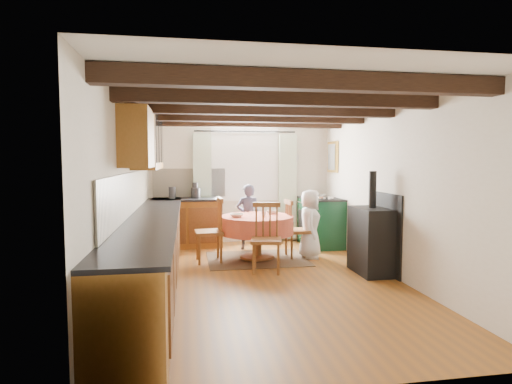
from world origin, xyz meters
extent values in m
cube|color=brown|center=(0.00, 0.00, 0.00)|extent=(3.60, 5.50, 0.00)
cube|color=white|center=(0.00, 0.00, 2.40)|extent=(3.60, 5.50, 0.00)
cube|color=silver|center=(0.00, 2.75, 1.20)|extent=(3.60, 0.00, 2.40)
cube|color=silver|center=(0.00, -2.75, 1.20)|extent=(3.60, 0.00, 2.40)
cube|color=silver|center=(-1.80, 0.00, 1.20)|extent=(0.00, 5.50, 2.40)
cube|color=silver|center=(1.80, 0.00, 1.20)|extent=(0.00, 5.50, 2.40)
cube|color=black|center=(0.00, -2.00, 2.31)|extent=(3.60, 0.16, 0.16)
cube|color=black|center=(0.00, -1.00, 2.31)|extent=(3.60, 0.16, 0.16)
cube|color=black|center=(0.00, 0.00, 2.31)|extent=(3.60, 0.16, 0.16)
cube|color=black|center=(0.00, 1.00, 2.31)|extent=(3.60, 0.16, 0.16)
cube|color=black|center=(0.00, 2.00, 2.31)|extent=(3.60, 0.16, 0.16)
cube|color=beige|center=(-1.78, 0.30, 1.20)|extent=(0.02, 4.50, 0.55)
cube|color=beige|center=(-1.00, 2.73, 1.20)|extent=(1.40, 0.02, 0.55)
cube|color=brown|center=(-1.50, 0.00, 0.44)|extent=(0.60, 5.30, 0.88)
cube|color=brown|center=(-1.05, 2.45, 0.44)|extent=(1.30, 0.60, 0.88)
cube|color=black|center=(-1.48, 0.00, 0.90)|extent=(0.64, 5.30, 0.04)
cube|color=black|center=(-1.05, 2.43, 0.90)|extent=(1.30, 0.64, 0.04)
cube|color=brown|center=(-1.63, 1.20, 1.95)|extent=(0.34, 1.80, 0.90)
cube|color=brown|center=(-1.63, -0.30, 1.90)|extent=(0.34, 0.90, 0.70)
cube|color=white|center=(0.10, 2.73, 1.60)|extent=(1.34, 0.03, 1.54)
cube|color=white|center=(0.10, 2.74, 1.60)|extent=(1.20, 0.01, 1.40)
cube|color=beige|center=(-0.75, 2.65, 1.10)|extent=(0.35, 0.10, 2.10)
cube|color=beige|center=(0.95, 2.65, 1.10)|extent=(0.35, 0.10, 2.10)
cylinder|color=black|center=(0.10, 2.65, 2.20)|extent=(2.00, 0.03, 0.03)
cube|color=gold|center=(1.77, 2.30, 1.70)|extent=(0.04, 0.50, 0.60)
cylinder|color=silver|center=(1.05, 2.72, 1.70)|extent=(0.30, 0.02, 0.30)
cube|color=brown|center=(0.09, 1.21, 0.01)|extent=(1.62, 1.26, 0.01)
imported|color=#3C3E57|center=(0.06, 2.03, 0.60)|extent=(0.46, 0.32, 1.20)
imported|color=white|center=(0.98, 1.17, 0.57)|extent=(0.50, 0.64, 1.15)
imported|color=silver|center=(-0.26, 1.14, 0.75)|extent=(0.29, 0.29, 0.05)
imported|color=silver|center=(0.39, 1.45, 0.75)|extent=(0.23, 0.23, 0.06)
imported|color=silver|center=(0.19, 1.17, 0.77)|extent=(0.11, 0.11, 0.09)
cylinder|color=#262628|center=(-1.32, 2.38, 1.03)|extent=(0.13, 0.13, 0.22)
cylinder|color=#262628|center=(-0.88, 2.46, 1.02)|extent=(0.18, 0.18, 0.19)
cylinder|color=#262628|center=(-0.89, 2.48, 1.07)|extent=(0.11, 0.11, 0.30)
camera|label=1|loc=(-1.05, -5.46, 1.64)|focal=29.11mm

